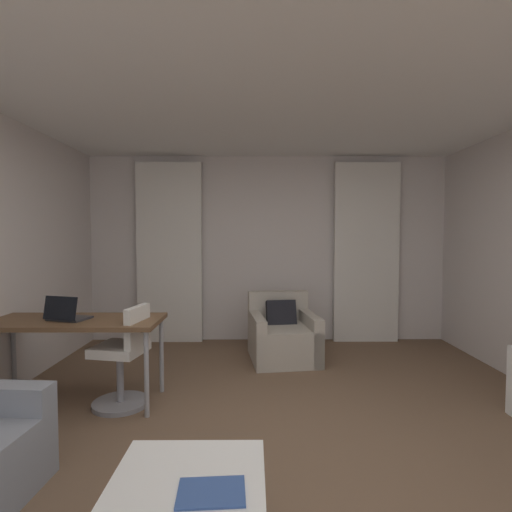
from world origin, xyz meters
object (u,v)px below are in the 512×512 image
magazine_open (211,492)px  desk (74,326)px  armchair (283,337)px  desk_chair (124,362)px  laptop (67,315)px

magazine_open → desk: bearing=127.2°
armchair → desk_chair: size_ratio=1.06×
desk → laptop: laptop is taller
magazine_open → armchair: bearing=80.3°
armchair → magazine_open: size_ratio=3.21×
desk → magazine_open: bearing=-52.8°
desk → desk_chair: (0.45, -0.05, -0.30)m
laptop → magazine_open: 2.35m
desk_chair → magazine_open: desk_chair is taller
desk → laptop: (-0.05, -0.03, 0.11)m
armchair → desk: (-1.92, -1.25, 0.42)m
laptop → magazine_open: laptop is taller
armchair → desk: 2.33m
laptop → magazine_open: (1.45, -1.81, -0.38)m
desk_chair → laptop: (-0.50, 0.02, 0.40)m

